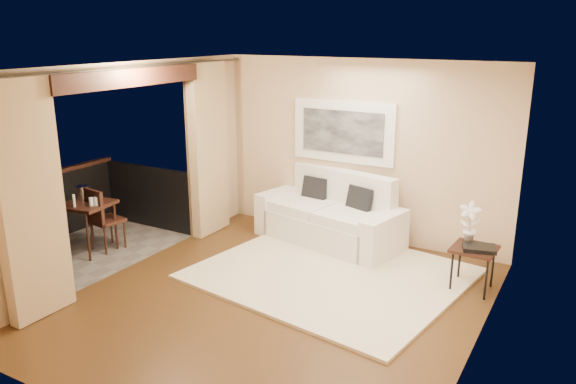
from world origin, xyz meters
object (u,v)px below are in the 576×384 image
Objects in this scene: sofa at (332,218)px; balcony_chair_near at (26,215)px; side_table at (474,252)px; orchid at (469,222)px; bistro_table at (88,208)px; ice_bucket at (83,193)px; balcony_chair_far at (101,215)px.

balcony_chair_near reaches higher than sofa.
sofa is 2.29m from side_table.
orchid is 0.47× the size of balcony_chair_near.
sofa is 3.53m from bistro_table.
balcony_chair_near is at bearing -129.89° from sofa.
balcony_chair_far is at bearing 6.05° from ice_bucket.
orchid is 5.32m from ice_bucket.
balcony_chair_near is 5.44× the size of ice_bucket.
side_table is 2.76× the size of ice_bucket.
balcony_chair_near is (-5.47, -2.21, -0.17)m from orchid.
balcony_chair_far is 4.67× the size of ice_bucket.
orchid reaches higher than ice_bucket.
sofa reaches higher than ice_bucket.
orchid is at bearing -153.38° from balcony_chair_far.
sofa is 4.23× the size of side_table.
sofa is 3.18× the size of bistro_table.
sofa reaches higher than bistro_table.
side_table is at bearing 14.70° from ice_bucket.
orchid is (2.08, -0.45, 0.44)m from sofa.
bistro_table is 0.79× the size of balcony_chair_far.
balcony_chair_far is 0.42m from ice_bucket.
side_table is at bearing -55.40° from orchid.
balcony_chair_near reaches higher than orchid.
balcony_chair_near reaches higher than side_table.
balcony_chair_far is 0.86× the size of balcony_chair_near.
balcony_chair_far is (-2.72, -1.96, 0.17)m from sofa.
balcony_chair_near is (-0.55, -0.58, -0.02)m from bistro_table.
balcony_chair_near is (-5.59, -2.03, 0.14)m from side_table.
ice_bucket is at bearing -165.30° from side_table.
balcony_chair_near is (-3.39, -2.66, 0.26)m from sofa.
orchid reaches higher than balcony_chair_far.
sofa is 4.32m from balcony_chair_near.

